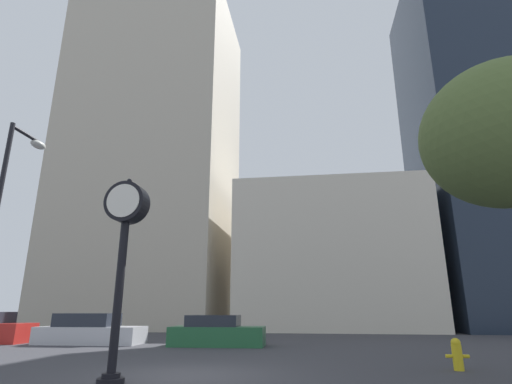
% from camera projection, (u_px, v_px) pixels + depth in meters
% --- Properties ---
extents(ground_plane, '(200.00, 200.00, 0.00)m').
position_uv_depth(ground_plane, '(184.00, 376.00, 9.57)').
color(ground_plane, '#38383D').
extents(building_tall_tower, '(14.28, 12.00, 31.21)m').
position_uv_depth(building_tall_tower, '(155.00, 157.00, 38.32)').
color(building_tall_tower, '#BCB29E').
rests_on(building_tall_tower, ground_plane).
extents(building_storefront_row, '(14.50, 12.00, 11.02)m').
position_uv_depth(building_storefront_row, '(330.00, 260.00, 33.30)').
color(building_storefront_row, beige).
rests_on(building_storefront_row, ground_plane).
extents(building_glass_modern, '(12.25, 12.00, 31.33)m').
position_uv_depth(building_glass_modern, '(493.00, 138.00, 34.26)').
color(building_glass_modern, '#1E2838').
rests_on(building_glass_modern, ground_plane).
extents(street_clock, '(0.99, 0.59, 4.62)m').
position_uv_depth(street_clock, '(124.00, 234.00, 9.43)').
color(street_clock, black).
rests_on(street_clock, ground_plane).
extents(car_silver, '(4.82, 2.01, 1.36)m').
position_uv_depth(car_silver, '(90.00, 331.00, 18.53)').
color(car_silver, '#BCBCC1').
rests_on(car_silver, ground_plane).
extents(car_green, '(4.14, 1.86, 1.29)m').
position_uv_depth(car_green, '(217.00, 333.00, 17.46)').
color(car_green, '#236038').
rests_on(car_green, ground_plane).
extents(fire_hydrant_near, '(0.59, 0.26, 0.80)m').
position_uv_depth(fire_hydrant_near, '(457.00, 354.00, 10.50)').
color(fire_hydrant_near, yellow).
rests_on(fire_hydrant_near, ground_plane).
extents(street_lamp_left, '(0.36, 1.57, 6.95)m').
position_uv_depth(street_lamp_left, '(8.00, 202.00, 11.74)').
color(street_lamp_left, black).
rests_on(street_lamp_left, ground_plane).
extents(bare_tree, '(3.99, 3.99, 7.43)m').
position_uv_depth(bare_tree, '(506.00, 135.00, 9.74)').
color(bare_tree, brown).
rests_on(bare_tree, ground_plane).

